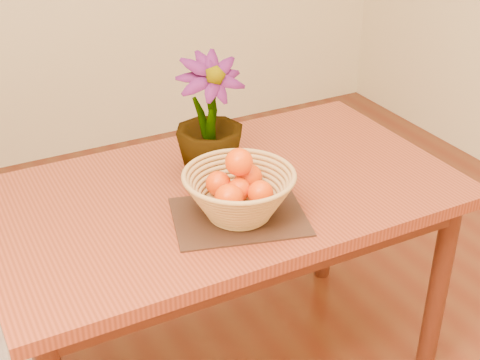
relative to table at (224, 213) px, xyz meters
name	(u,v)px	position (x,y,z in m)	size (l,w,h in m)	color
table	(224,213)	(0.00, 0.00, 0.00)	(1.40, 0.80, 0.75)	maroon
placemat	(239,217)	(-0.03, -0.17, 0.09)	(0.36, 0.27, 0.01)	#351B13
wicker_basket	(239,196)	(-0.03, -0.17, 0.16)	(0.31, 0.31, 0.13)	tan
orange_pile	(239,183)	(-0.03, -0.16, 0.19)	(0.18, 0.17, 0.14)	red
potted_plant	(209,118)	(0.01, 0.10, 0.27)	(0.21, 0.21, 0.37)	#1A4C15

